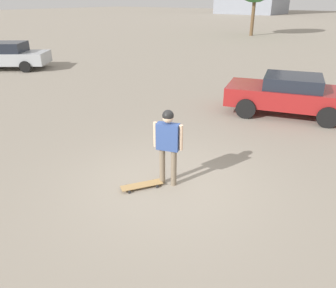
{
  "coord_description": "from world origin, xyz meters",
  "views": [
    {
      "loc": [
        3.71,
        -4.97,
        3.74
      ],
      "look_at": [
        0.0,
        0.0,
        0.95
      ],
      "focal_mm": 35.0,
      "sensor_mm": 36.0,
      "label": 1
    }
  ],
  "objects_px": {
    "person": "(168,139)",
    "car_parked_near": "(289,94)",
    "skateboard": "(142,185)",
    "car_parked_far": "(4,55)"
  },
  "relations": [
    {
      "from": "skateboard",
      "to": "car_parked_near",
      "type": "distance_m",
      "value": 6.8
    },
    {
      "from": "car_parked_far",
      "to": "skateboard",
      "type": "bearing_deg",
      "value": 123.0
    },
    {
      "from": "skateboard",
      "to": "car_parked_near",
      "type": "xyz_separation_m",
      "value": [
        0.84,
        6.71,
        0.66
      ]
    },
    {
      "from": "car_parked_near",
      "to": "person",
      "type": "bearing_deg",
      "value": 69.08
    },
    {
      "from": "skateboard",
      "to": "car_parked_far",
      "type": "xyz_separation_m",
      "value": [
        -14.57,
        5.05,
        0.69
      ]
    },
    {
      "from": "person",
      "to": "car_parked_near",
      "type": "bearing_deg",
      "value": 67.0
    },
    {
      "from": "person",
      "to": "skateboard",
      "type": "bearing_deg",
      "value": -145.49
    },
    {
      "from": "person",
      "to": "skateboard",
      "type": "xyz_separation_m",
      "value": [
        -0.35,
        -0.47,
        -1.0
      ]
    },
    {
      "from": "skateboard",
      "to": "car_parked_near",
      "type": "height_order",
      "value": "car_parked_near"
    },
    {
      "from": "skateboard",
      "to": "person",
      "type": "bearing_deg",
      "value": 175.24
    }
  ]
}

